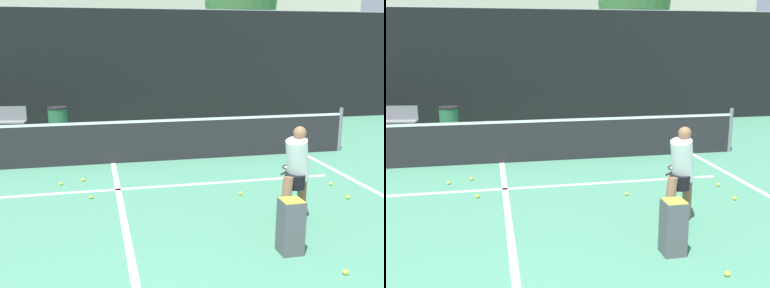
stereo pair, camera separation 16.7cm
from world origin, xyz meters
The scene contains 19 objects.
court_service_line centered at (0.00, 5.94, 0.00)m, with size 8.25×0.10×0.01m, color white.
court_center_mark centered at (0.00, 4.80, 0.00)m, with size 0.10×5.98×0.01m, color white.
court_sideline_right centered at (4.51, 4.80, 0.00)m, with size 0.10×6.98×0.01m, color white.
net centered at (0.00, 7.79, 0.51)m, with size 11.09×0.09×1.07m.
fence_back centered at (0.00, 12.49, 1.82)m, with size 24.00×0.06×3.65m.
player_practicing centered at (2.48, 3.86, 0.78)m, with size 0.81×1.10×1.45m.
tennis_ball_scattered_0 centered at (-1.03, 6.42, 0.03)m, with size 0.07×0.07×0.07m, color #D1E033.
tennis_ball_scattered_2 centered at (3.91, 5.33, 0.03)m, with size 0.07×0.07×0.07m, color #D1E033.
tennis_ball_scattered_3 centered at (-0.49, 5.54, 0.03)m, with size 0.07×0.07×0.07m, color #D1E033.
tennis_ball_scattered_5 centered at (2.39, 2.27, 0.03)m, with size 0.07×0.07×0.07m, color #D1E033.
tennis_ball_scattered_6 centered at (2.08, 5.17, 0.03)m, with size 0.07×0.07×0.07m, color #D1E033.
tennis_ball_scattered_10 centered at (3.81, 4.58, 0.03)m, with size 0.07×0.07×0.07m, color #D1E033.
tennis_ball_scattered_11 centered at (-0.62, 6.59, 0.03)m, with size 0.07×0.07×0.07m, color #D1E033.
ball_hopper centered at (1.99, 2.94, 0.37)m, with size 0.28×0.28×0.71m.
trash_bin centered at (-1.38, 11.30, 0.41)m, with size 0.57×0.57×0.81m.
parked_car centered at (-3.70, 16.35, 0.60)m, with size 1.76×4.10×1.42m.
tree_west centered at (-1.09, 19.67, 2.90)m, with size 2.85×2.85×3.39m.
tree_mid centered at (7.24, 20.90, 4.63)m, with size 3.69×3.69×6.49m.
building_far centered at (0.00, 28.29, 2.88)m, with size 36.00×2.40×5.75m, color beige.
Camera 1 is at (-0.36, -1.95, 2.62)m, focal length 42.00 mm.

